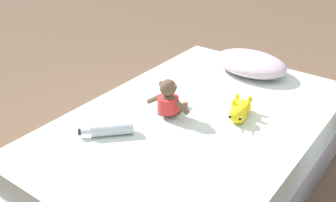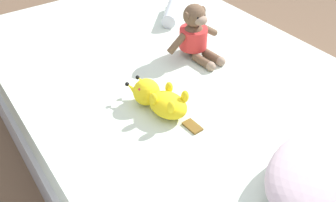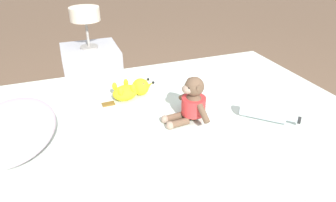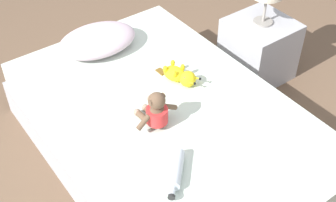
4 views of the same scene
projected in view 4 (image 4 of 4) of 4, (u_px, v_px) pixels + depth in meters
ground_plane at (168, 156)px, 2.98m from camera, size 16.00×16.00×0.00m
bed at (168, 133)px, 2.84m from camera, size 1.31×2.03×0.42m
pillow at (98, 40)px, 3.09m from camera, size 0.56×0.41×0.14m
plush_monkey at (156, 112)px, 2.53m from camera, size 0.29×0.23×0.24m
plush_yellow_creature at (180, 75)px, 2.84m from camera, size 0.16×0.32×0.10m
glass_bottle at (176, 170)px, 2.30m from camera, size 0.24×0.25×0.07m
nightstand at (258, 49)px, 3.46m from camera, size 0.44×0.44×0.47m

